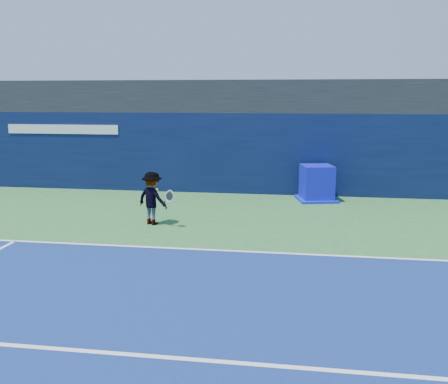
# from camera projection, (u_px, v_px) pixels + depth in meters

# --- Properties ---
(ground) EXTENTS (80.00, 80.00, 0.00)m
(ground) POSITION_uv_depth(u_px,v_px,m) (179.00, 300.00, 9.05)
(ground) COLOR #326F34
(ground) RESTS_ON ground
(baseline) EXTENTS (24.00, 0.10, 0.01)m
(baseline) POSITION_uv_depth(u_px,v_px,m) (208.00, 250.00, 11.96)
(baseline) COLOR white
(baseline) RESTS_ON ground
(service_line) EXTENTS (24.00, 0.10, 0.01)m
(service_line) POSITION_uv_depth(u_px,v_px,m) (146.00, 356.00, 7.11)
(service_line) COLOR white
(service_line) RESTS_ON ground
(stadium_band) EXTENTS (36.00, 3.00, 1.20)m
(stadium_band) POSITION_uv_depth(u_px,v_px,m) (246.00, 96.00, 19.52)
(stadium_band) COLOR black
(stadium_band) RESTS_ON back_wall_assembly
(back_wall_assembly) EXTENTS (36.00, 1.03, 3.00)m
(back_wall_assembly) POSITION_uv_depth(u_px,v_px,m) (243.00, 153.00, 18.96)
(back_wall_assembly) COLOR #0A143B
(back_wall_assembly) RESTS_ON ground
(equipment_cart) EXTENTS (1.57, 1.57, 1.25)m
(equipment_cart) POSITION_uv_depth(u_px,v_px,m) (317.00, 184.00, 17.52)
(equipment_cart) COLOR #0E0EC5
(equipment_cart) RESTS_ON ground
(tennis_player) EXTENTS (1.29, 0.92, 1.52)m
(tennis_player) POSITION_uv_depth(u_px,v_px,m) (152.00, 198.00, 14.24)
(tennis_player) COLOR white
(tennis_player) RESTS_ON ground
(tennis_ball) EXTENTS (0.07, 0.07, 0.07)m
(tennis_ball) POSITION_uv_depth(u_px,v_px,m) (157.00, 190.00, 14.56)
(tennis_ball) COLOR #DDFB1B
(tennis_ball) RESTS_ON ground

